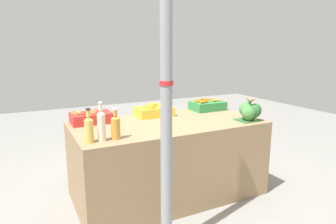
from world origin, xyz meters
TOP-DOWN VIEW (x-y plane):
  - ground_plane at (0.00, 0.00)m, footprint 10.00×10.00m
  - market_table at (0.00, 0.00)m, footprint 1.81×0.92m
  - support_pole at (-0.40, -0.77)m, footprint 0.09×0.09m
  - apple_crate at (-0.68, 0.31)m, footprint 0.38×0.25m
  - orange_crate at (-0.01, 0.31)m, footprint 0.38×0.25m
  - carrot_crate at (0.67, 0.31)m, footprint 0.38×0.25m
  - broccoli_pile at (0.74, -0.31)m, footprint 0.22×0.20m
  - juice_bottle_golden at (-0.82, -0.30)m, footprint 0.07×0.07m
  - juice_bottle_cloudy at (-0.72, -0.30)m, footprint 0.06×0.06m
  - juice_bottle_amber at (-0.61, -0.30)m, footprint 0.07×0.07m
  - sparrow_bird at (0.74, -0.32)m, footprint 0.04×0.14m

SIDE VIEW (x-z plane):
  - ground_plane at x=0.00m, z-range 0.00..0.00m
  - market_table at x=0.00m, z-range 0.00..0.75m
  - carrot_crate at x=0.67m, z-range 0.74..0.88m
  - apple_crate at x=-0.68m, z-range 0.74..0.88m
  - orange_crate at x=-0.01m, z-range 0.75..0.88m
  - broccoli_pile at x=0.74m, z-range 0.75..0.94m
  - juice_bottle_amber at x=-0.61m, z-range 0.73..0.98m
  - juice_bottle_golden at x=-0.82m, z-range 0.73..1.00m
  - juice_bottle_cloudy at x=-0.72m, z-range 0.73..1.03m
  - sparrow_bird at x=0.74m, z-range 0.94..0.99m
  - support_pole at x=-0.40m, z-range 0.00..2.25m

